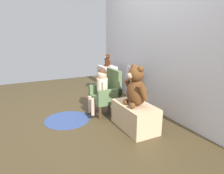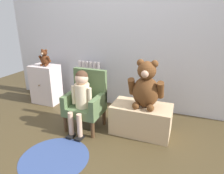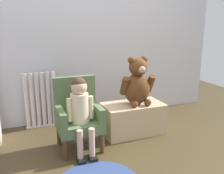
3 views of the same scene
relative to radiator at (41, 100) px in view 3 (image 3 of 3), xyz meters
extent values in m
plane|color=#43361F|center=(0.51, -1.14, -0.33)|extent=(6.00, 6.00, 0.00)
cube|color=silver|center=(0.51, 0.13, 0.87)|extent=(3.80, 0.05, 2.40)
cylinder|color=silver|center=(-0.16, 0.00, 0.01)|extent=(0.05, 0.05, 0.65)
cylinder|color=silver|center=(-0.09, 0.00, 0.01)|extent=(0.05, 0.05, 0.65)
cylinder|color=silver|center=(-0.03, 0.00, 0.01)|extent=(0.05, 0.05, 0.65)
cylinder|color=silver|center=(0.03, 0.00, 0.01)|extent=(0.05, 0.05, 0.65)
cylinder|color=silver|center=(0.09, 0.00, 0.01)|extent=(0.05, 0.05, 0.65)
cylinder|color=silver|center=(0.15, 0.00, 0.01)|extent=(0.05, 0.05, 0.65)
cube|color=silver|center=(0.00, 0.00, -0.32)|extent=(0.37, 0.05, 0.02)
cube|color=#536B42|center=(0.29, -0.70, -0.08)|extent=(0.42, 0.38, 0.10)
cube|color=#536B42|center=(0.29, -0.54, 0.17)|extent=(0.42, 0.06, 0.40)
cube|color=#536B42|center=(0.11, -0.70, 0.04)|extent=(0.06, 0.38, 0.14)
cube|color=#536B42|center=(0.47, -0.70, 0.04)|extent=(0.06, 0.38, 0.14)
cylinder|color=#4C331E|center=(0.11, -0.86, -0.23)|extent=(0.04, 0.04, 0.20)
cylinder|color=#4C331E|center=(0.47, -0.86, -0.23)|extent=(0.04, 0.04, 0.20)
cylinder|color=#4C331E|center=(0.11, -0.54, -0.23)|extent=(0.04, 0.04, 0.20)
cylinder|color=#4C331E|center=(0.47, -0.54, -0.23)|extent=(0.04, 0.04, 0.20)
cylinder|color=beige|center=(0.29, -0.74, 0.11)|extent=(0.17, 0.17, 0.28)
sphere|color=#D8AD8E|center=(0.29, -0.74, 0.31)|extent=(0.15, 0.15, 0.15)
sphere|color=#472D1E|center=(0.29, -0.73, 0.33)|extent=(0.14, 0.14, 0.14)
cylinder|color=#D8AD8E|center=(0.23, -0.93, -0.17)|extent=(0.06, 0.06, 0.27)
cube|color=black|center=(0.23, -0.95, -0.32)|extent=(0.07, 0.11, 0.03)
cylinder|color=#D8AD8E|center=(0.34, -0.93, -0.17)|extent=(0.06, 0.06, 0.27)
cube|color=black|center=(0.34, -0.95, -0.32)|extent=(0.07, 0.11, 0.03)
cylinder|color=beige|center=(0.18, -0.76, 0.11)|extent=(0.04, 0.04, 0.22)
cylinder|color=beige|center=(0.39, -0.76, 0.11)|extent=(0.04, 0.04, 0.22)
cube|color=tan|center=(0.94, -0.55, -0.16)|extent=(0.67, 0.37, 0.34)
ellipsoid|color=brown|center=(0.98, -0.56, 0.18)|extent=(0.29, 0.25, 0.34)
sphere|color=brown|center=(0.98, -0.57, 0.43)|extent=(0.20, 0.20, 0.20)
sphere|color=tan|center=(0.98, -0.66, 0.41)|extent=(0.08, 0.08, 0.08)
sphere|color=brown|center=(0.91, -0.56, 0.50)|extent=(0.08, 0.08, 0.08)
sphere|color=brown|center=(1.05, -0.56, 0.50)|extent=(0.08, 0.08, 0.08)
cylinder|color=brown|center=(0.82, -0.57, 0.24)|extent=(0.07, 0.15, 0.21)
cylinder|color=brown|center=(1.14, -0.57, 0.24)|extent=(0.07, 0.15, 0.21)
sphere|color=brown|center=(0.90, -0.67, 0.05)|extent=(0.08, 0.08, 0.08)
sphere|color=brown|center=(1.06, -0.67, 0.05)|extent=(0.08, 0.08, 0.08)
camera|label=1|loc=(3.04, -1.92, 0.93)|focal=32.00mm
camera|label=2|loc=(1.37, -2.59, 0.96)|focal=32.00mm
camera|label=3|loc=(-0.24, -2.92, 0.89)|focal=40.00mm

